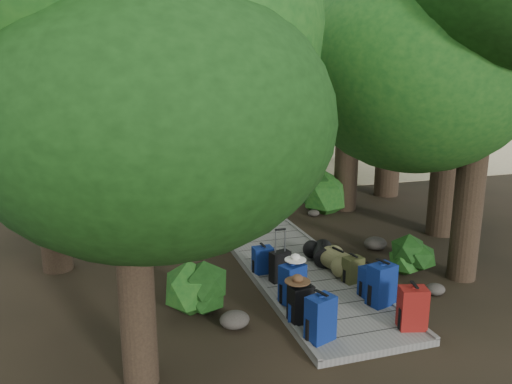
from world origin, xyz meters
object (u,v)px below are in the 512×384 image
object	(u,v)px
kayak	(101,170)
backpack_left_c	(292,282)
backpack_left_a	(321,316)
backpack_left_b	(301,302)
backpack_left_d	(263,258)
backpack_right_a	(413,306)
duffel_right_khaki	(338,261)
suitcase_on_boardwalk	(280,266)
lone_suitcase_on_sand	(213,169)
backpack_right_c	(370,280)
backpack_right_d	(353,268)
duffel_right_black	(323,253)
backpack_right_b	(382,283)
sun_lounger	(256,160)

from	to	relation	value
kayak	backpack_left_c	bearing A→B (deg)	-91.50
backpack_left_a	backpack_left_b	bearing A→B (deg)	76.83
backpack_left_b	backpack_left_d	xyz separation A→B (m)	(0.04, 2.08, -0.05)
backpack_right_a	backpack_left_b	bearing A→B (deg)	171.02
backpack_left_c	duffel_right_khaki	xyz separation A→B (m)	(1.37, 1.02, -0.17)
suitcase_on_boardwalk	lone_suitcase_on_sand	distance (m)	10.19
backpack_right_c	backpack_right_d	bearing A→B (deg)	84.39
backpack_left_c	backpack_right_c	distance (m)	1.43
backpack_left_d	backpack_left_a	bearing A→B (deg)	-90.25
backpack_right_c	suitcase_on_boardwalk	xyz separation A→B (m)	(-1.31, 1.08, -0.01)
backpack_right_d	lone_suitcase_on_sand	xyz separation A→B (m)	(-0.34, 10.60, -0.05)
backpack_left_d	suitcase_on_boardwalk	xyz separation A→B (m)	(0.19, -0.48, 0.00)
duffel_right_khaki	lone_suitcase_on_sand	distance (m)	10.04
backpack_left_a	duffel_right_black	size ratio (longest dim) A/B	1.18
backpack_left_a	backpack_left_d	size ratio (longest dim) A/B	1.31
backpack_right_a	duffel_right_black	bearing A→B (deg)	108.54
backpack_right_b	duffel_right_black	size ratio (longest dim) A/B	1.23
backpack_left_c	suitcase_on_boardwalk	distance (m)	0.93
backpack_left_c	backpack_right_d	bearing A→B (deg)	-2.83
backpack_right_b	duffel_right_black	xyz separation A→B (m)	(-0.14, 2.04, -0.20)
backpack_right_a	backpack_right_d	xyz separation A→B (m)	(-0.04, 1.85, -0.10)
backpack_left_c	duffel_right_khaki	world-z (taller)	backpack_left_c
backpack_right_d	backpack_left_c	bearing A→B (deg)	-171.53
kayak	lone_suitcase_on_sand	bearing A→B (deg)	-38.76
backpack_right_c	kayak	distance (m)	13.80
backpack_left_c	backpack_right_a	size ratio (longest dim) A/B	1.03
backpack_right_a	suitcase_on_boardwalk	xyz separation A→B (m)	(-1.35, 2.31, -0.08)
backpack_left_b	backpack_right_b	size ratio (longest dim) A/B	0.85
backpack_left_c	kayak	xyz separation A→B (m)	(-3.07, 12.89, -0.30)
duffel_right_black	suitcase_on_boardwalk	xyz separation A→B (m)	(-1.18, -0.60, 0.09)
backpack_right_d	backpack_left_a	bearing A→B (deg)	-139.75
duffel_right_khaki	suitcase_on_boardwalk	world-z (taller)	suitcase_on_boardwalk
lone_suitcase_on_sand	backpack_right_c	bearing A→B (deg)	-91.67
backpack_right_a	suitcase_on_boardwalk	bearing A→B (deg)	135.56
backpack_left_b	backpack_right_b	bearing A→B (deg)	-2.70
backpack_left_a	sun_lounger	size ratio (longest dim) A/B	0.40
backpack_left_d	duffel_right_khaki	xyz separation A→B (m)	(1.45, -0.38, -0.08)
duffel_right_khaki	sun_lounger	size ratio (longest dim) A/B	0.34
backpack_right_b	backpack_right_d	size ratio (longest dim) A/B	1.47
duffel_right_black	kayak	distance (m)	12.19
backpack_left_a	backpack_right_b	size ratio (longest dim) A/B	0.96
backpack_left_d	kayak	xyz separation A→B (m)	(-2.99, 11.49, -0.22)
backpack_left_b	backpack_left_d	distance (m)	2.08
backpack_right_c	lone_suitcase_on_sand	bearing A→B (deg)	86.07
lone_suitcase_on_sand	backpack_left_a	bearing A→B (deg)	-98.65
backpack_right_a	suitcase_on_boardwalk	world-z (taller)	backpack_right_a
backpack_left_a	duffel_right_black	xyz separation A→B (m)	(1.34, 2.80, -0.18)
backpack_left_b	sun_lounger	world-z (taller)	backpack_left_b
duffel_right_black	backpack_left_b	bearing A→B (deg)	-99.44
backpack_left_d	backpack_right_d	size ratio (longest dim) A/B	1.08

